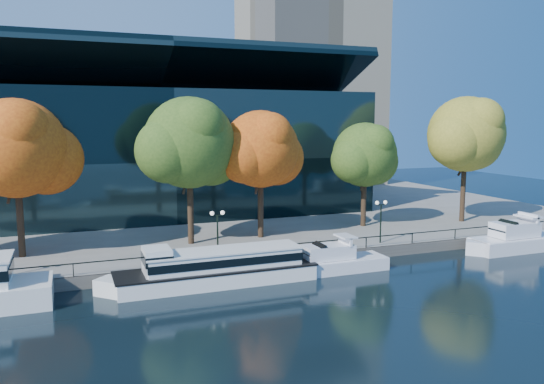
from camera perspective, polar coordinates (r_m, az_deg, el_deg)
name	(u,v)px	position (r m, az deg, el deg)	size (l,w,h in m)	color
ground	(277,280)	(42.38, 0.56, -9.43)	(160.00, 160.00, 0.00)	black
promenade	(183,206)	(76.47, -9.52, -1.45)	(90.00, 67.08, 1.00)	slate
railing	(263,247)	(44.80, -0.98, -5.92)	(88.20, 0.08, 0.99)	black
convention_building	(159,152)	(70.42, -12.11, 4.27)	(50.00, 24.57, 21.43)	black
office_tower	(309,9)	(104.18, 3.96, 19.01)	(22.50, 22.50, 65.90)	gray
tour_boat	(212,267)	(41.18, -6.44, -8.02)	(16.84, 3.76, 3.19)	white
cruiser_near	(329,261)	(44.48, 6.12, -7.41)	(10.30, 2.65, 2.99)	white
cruiser_far	(514,239)	(56.30, 24.61, -4.64)	(11.00, 3.05, 3.59)	white
tree_1	(18,150)	(48.76, -25.65, 4.05)	(10.34, 8.48, 13.34)	black
tree_2	(191,145)	(49.45, -8.69, 5.05)	(10.54, 8.64, 13.68)	black
tree_3	(262,151)	(51.68, -1.07, 4.45)	(9.40, 7.71, 12.49)	black
tree_4	(366,156)	(58.32, 10.08, 3.81)	(8.69, 7.13, 11.30)	black
tree_5	(467,136)	(64.00, 20.26, 5.68)	(10.63, 8.71, 14.22)	black
lamp_1	(217,223)	(44.48, -5.89, -3.37)	(1.26, 0.36, 4.03)	black
lamp_2	(381,212)	(50.89, 11.64, -2.09)	(1.26, 0.36, 4.03)	black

